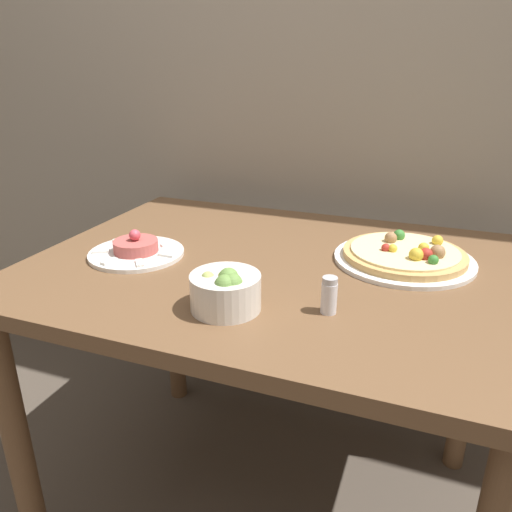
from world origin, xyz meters
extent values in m
cube|color=gray|center=(0.00, 0.97, 1.30)|extent=(8.00, 0.05, 2.60)
cube|color=brown|center=(0.00, 0.42, 0.74)|extent=(1.11, 0.84, 0.03)
cylinder|color=brown|center=(-0.50, 0.06, 0.36)|extent=(0.06, 0.06, 0.73)
cylinder|color=brown|center=(-0.50, 0.78, 0.36)|extent=(0.06, 0.06, 0.73)
cylinder|color=brown|center=(0.50, 0.78, 0.36)|extent=(0.06, 0.06, 0.73)
cylinder|color=white|center=(0.29, 0.54, 0.77)|extent=(0.32, 0.32, 0.01)
cylinder|color=tan|center=(0.29, 0.54, 0.78)|extent=(0.28, 0.28, 0.02)
cylinder|color=beige|center=(0.29, 0.54, 0.79)|extent=(0.25, 0.25, 0.01)
sphere|color=#997047|center=(0.25, 0.58, 0.80)|extent=(0.03, 0.03, 0.03)
sphere|color=gold|center=(0.33, 0.54, 0.80)|extent=(0.03, 0.03, 0.03)
sphere|color=#997047|center=(0.36, 0.52, 0.80)|extent=(0.03, 0.03, 0.03)
sphere|color=gold|center=(0.36, 0.61, 0.80)|extent=(0.03, 0.03, 0.03)
sphere|color=#B22D23|center=(0.25, 0.52, 0.80)|extent=(0.02, 0.02, 0.02)
sphere|color=#387F33|center=(0.27, 0.61, 0.80)|extent=(0.03, 0.03, 0.03)
sphere|color=#387F33|center=(0.35, 0.48, 0.80)|extent=(0.02, 0.02, 0.02)
sphere|color=gold|center=(0.26, 0.52, 0.80)|extent=(0.02, 0.02, 0.02)
sphere|color=gold|center=(0.32, 0.49, 0.80)|extent=(0.03, 0.03, 0.03)
sphere|color=#B22D23|center=(0.33, 0.50, 0.80)|extent=(0.03, 0.03, 0.03)
cylinder|color=white|center=(-0.32, 0.35, 0.77)|extent=(0.23, 0.23, 0.01)
cylinder|color=#B2514C|center=(-0.32, 0.35, 0.78)|extent=(0.11, 0.11, 0.03)
sphere|color=#DB4C5B|center=(-0.32, 0.35, 0.81)|extent=(0.03, 0.03, 0.03)
cube|color=white|center=(-0.24, 0.35, 0.77)|extent=(0.04, 0.02, 0.01)
cube|color=white|center=(-0.27, 0.41, 0.77)|extent=(0.04, 0.04, 0.01)
cube|color=white|center=(-0.34, 0.43, 0.77)|extent=(0.02, 0.04, 0.01)
cube|color=white|center=(-0.40, 0.39, 0.77)|extent=(0.04, 0.03, 0.01)
cube|color=white|center=(-0.40, 0.31, 0.77)|extent=(0.04, 0.03, 0.01)
cube|color=white|center=(-0.34, 0.27, 0.77)|extent=(0.02, 0.04, 0.01)
cube|color=white|center=(-0.27, 0.28, 0.77)|extent=(0.04, 0.04, 0.01)
cylinder|color=silver|center=(-0.01, 0.18, 0.80)|extent=(0.13, 0.13, 0.07)
sphere|color=#668E42|center=(0.02, 0.15, 0.83)|extent=(0.04, 0.04, 0.04)
sphere|color=#A3B25B|center=(-0.04, 0.16, 0.82)|extent=(0.03, 0.03, 0.03)
sphere|color=#8EA34C|center=(-0.01, 0.18, 0.82)|extent=(0.03, 0.03, 0.03)
sphere|color=#668E42|center=(0.00, 0.18, 0.83)|extent=(0.04, 0.04, 0.04)
sphere|color=#668E42|center=(0.01, 0.14, 0.83)|extent=(0.04, 0.04, 0.04)
cylinder|color=silver|center=(0.18, 0.23, 0.79)|extent=(0.03, 0.03, 0.06)
cylinder|color=#B2B2B7|center=(0.18, 0.23, 0.83)|extent=(0.03, 0.03, 0.01)
camera|label=1|loc=(0.35, -0.60, 1.21)|focal=35.00mm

